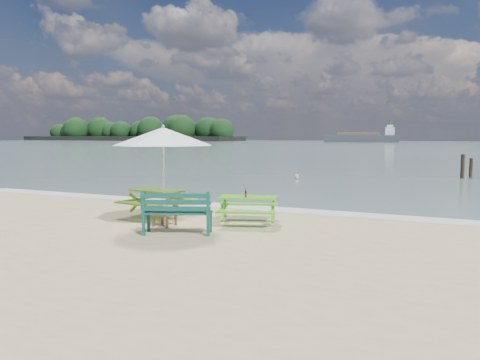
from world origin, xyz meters
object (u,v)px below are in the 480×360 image
at_px(beer_bottle, 246,194).
at_px(swimmer, 296,190).
at_px(park_bench, 178,221).
at_px(patio_umbrella, 163,136).
at_px(side_table, 165,219).
at_px(picnic_table_left, 157,203).
at_px(picnic_table_right, 248,210).

relative_size(beer_bottle, swimmer, 0.14).
relative_size(park_bench, patio_umbrella, 0.66).
relative_size(side_table, patio_umbrella, 0.20).
bearing_deg(picnic_table_left, beer_bottle, -2.99).
bearing_deg(park_bench, swimmer, 96.84).
bearing_deg(beer_bottle, side_table, -150.42).
bearing_deg(park_bench, side_table, 140.73).
height_order(park_bench, swimmer, park_bench).
distance_m(side_table, beer_bottle, 2.06).
relative_size(picnic_table_right, patio_umbrella, 0.80).
bearing_deg(patio_umbrella, swimmer, 93.80).
xyz_separation_m(side_table, swimmer, (-0.87, 13.03, -0.72)).
xyz_separation_m(picnic_table_left, beer_bottle, (2.72, -0.14, 0.41)).
bearing_deg(picnic_table_right, park_bench, -117.36).
height_order(picnic_table_right, beer_bottle, beer_bottle).
height_order(picnic_table_left, patio_umbrella, patio_umbrella).
height_order(picnic_table_left, swimmer, picnic_table_left).
xyz_separation_m(park_bench, patio_umbrella, (-0.77, 0.63, 1.88)).
distance_m(picnic_table_right, side_table, 2.07).
height_order(picnic_table_left, side_table, picnic_table_left).
relative_size(patio_umbrella, beer_bottle, 10.70).
bearing_deg(park_bench, picnic_table_left, 135.38).
xyz_separation_m(park_bench, side_table, (-0.77, 0.63, -0.13)).
bearing_deg(picnic_table_right, picnic_table_left, -179.05).
relative_size(picnic_table_left, swimmer, 1.16).
bearing_deg(side_table, swimmer, 93.80).
height_order(side_table, swimmer, side_table).
xyz_separation_m(picnic_table_left, park_bench, (1.78, -1.75, -0.05)).
bearing_deg(side_table, beer_bottle, 29.58).
bearing_deg(swimmer, beer_bottle, -77.89).
height_order(picnic_table_left, park_bench, park_bench).
height_order(picnic_table_left, beer_bottle, beer_bottle).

